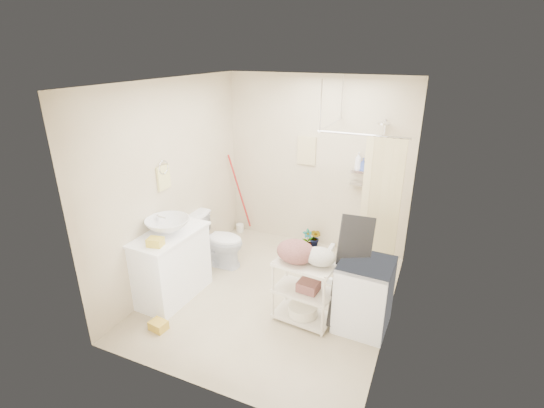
{
  "coord_description": "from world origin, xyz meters",
  "views": [
    {
      "loc": [
        1.68,
        -3.86,
        2.93
      ],
      "look_at": [
        -0.13,
        0.25,
        1.14
      ],
      "focal_mm": 26.0,
      "sensor_mm": 36.0,
      "label": 1
    }
  ],
  "objects_px": {
    "washing_machine": "(364,295)",
    "laundry_rack": "(304,286)",
    "vanity": "(171,265)",
    "toilet": "(218,240)"
  },
  "relations": [
    {
      "from": "vanity",
      "to": "washing_machine",
      "type": "bearing_deg",
      "value": 11.87
    },
    {
      "from": "washing_machine",
      "to": "laundry_rack",
      "type": "height_order",
      "value": "laundry_rack"
    },
    {
      "from": "vanity",
      "to": "laundry_rack",
      "type": "height_order",
      "value": "laundry_rack"
    },
    {
      "from": "washing_machine",
      "to": "vanity",
      "type": "bearing_deg",
      "value": -168.76
    },
    {
      "from": "vanity",
      "to": "laundry_rack",
      "type": "relative_size",
      "value": 1.11
    },
    {
      "from": "vanity",
      "to": "toilet",
      "type": "relative_size",
      "value": 1.3
    },
    {
      "from": "laundry_rack",
      "to": "washing_machine",
      "type": "bearing_deg",
      "value": 20.58
    },
    {
      "from": "toilet",
      "to": "washing_machine",
      "type": "height_order",
      "value": "washing_machine"
    },
    {
      "from": "laundry_rack",
      "to": "toilet",
      "type": "bearing_deg",
      "value": 160.92
    },
    {
      "from": "vanity",
      "to": "washing_machine",
      "type": "distance_m",
      "value": 2.33
    }
  ]
}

